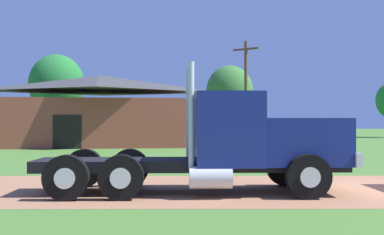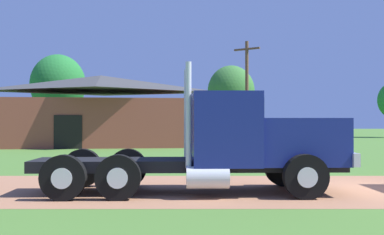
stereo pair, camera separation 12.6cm
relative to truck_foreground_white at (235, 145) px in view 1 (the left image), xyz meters
The scene contains 7 objects.
ground_plane 3.70m from the truck_foreground_white, 11.28° to the left, with size 200.00×200.00×0.00m, color #48742D.
dirt_track 3.70m from the truck_foreground_white, 11.28° to the left, with size 120.00×6.14×0.01m, color #A06B4C.
truck_foreground_white is the anchor object (origin of this frame).
shed_building 24.72m from the truck_foreground_white, 108.18° to the left, with size 13.94×9.62×5.15m.
utility_pole_near 25.53m from the truck_foreground_white, 82.82° to the left, with size 1.87×1.39×7.92m.
tree_left 36.82m from the truck_foreground_white, 111.95° to the left, with size 5.14×5.14×8.09m.
tree_mid 43.77m from the truck_foreground_white, 85.51° to the left, with size 5.33×5.33×8.12m.
Camera 1 is at (-4.58, -13.28, 1.83)m, focal length 46.25 mm.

